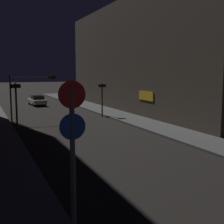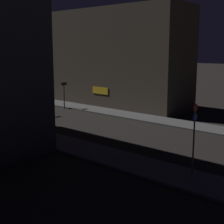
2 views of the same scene
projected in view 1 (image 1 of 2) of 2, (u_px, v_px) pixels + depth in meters
sidewalk_right at (118, 115)px, 33.46m from camera, size 3.27×70.60×0.18m
building_facade_right at (142, 57)px, 37.99m from camera, size 6.94×35.22×13.38m
far_car at (37, 100)px, 43.71m from camera, size 2.08×4.56×1.42m
traffic_light_overhead at (30, 87)px, 29.79m from camera, size 4.53×0.41×4.55m
traffic_light_left_kerb at (16, 97)px, 24.75m from camera, size 0.80×0.42×3.94m
traffic_light_right_kerb at (102, 93)px, 32.45m from camera, size 0.80×0.41×3.62m
sign_pole_left at (73, 178)px, 5.75m from camera, size 0.52×0.10×4.52m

